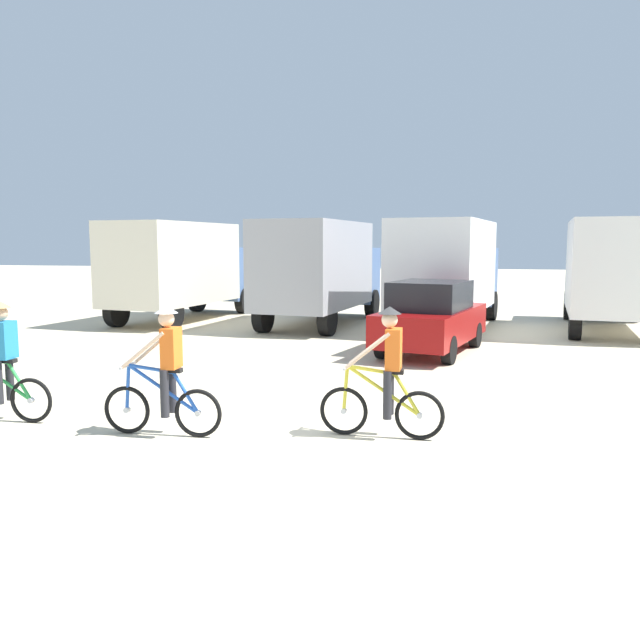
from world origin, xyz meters
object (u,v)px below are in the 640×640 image
Objects in this scene: box_truck_grey_hauler at (320,268)px; sedan_parked at (431,317)px; cyclist_orange_shirt at (1,366)px; box_truck_white_box at (610,270)px; cyclist_cowboy_hat at (165,376)px; box_truck_avon_van at (448,269)px; box_truck_cream_rv at (181,266)px; cyclist_near_camera at (386,377)px.

sedan_parked is at bearing -51.64° from box_truck_grey_hauler.
sedan_parked is at bearing 50.86° from cyclist_orange_shirt.
box_truck_grey_hauler is at bearing -177.55° from box_truck_white_box.
box_truck_white_box is 15.35m from cyclist_cowboy_hat.
box_truck_avon_van reaches higher than cyclist_cowboy_hat.
box_truck_avon_van is 4.94m from sedan_parked.
cyclist_cowboy_hat is (-8.50, -12.74, -1.03)m from box_truck_white_box.
box_truck_avon_van is 13.89m from cyclist_orange_shirt.
cyclist_orange_shirt is (-2.33, -12.20, -1.03)m from box_truck_grey_hauler.
box_truck_cream_rv is 3.85× the size of cyclist_near_camera.
box_truck_avon_van reaches higher than cyclist_near_camera.
sedan_parked is 2.47× the size of cyclist_orange_shirt.
box_truck_avon_van is 11.98m from cyclist_near_camera.
box_truck_cream_rv reaches higher than sedan_parked.
cyclist_cowboy_hat is (2.72, -0.17, -0.00)m from cyclist_orange_shirt.
box_truck_cream_rv is 0.99× the size of box_truck_avon_van.
box_truck_cream_rv and box_truck_avon_van have the same top height.
cyclist_near_camera reaches higher than sedan_parked.
cyclist_near_camera is at bearing 10.12° from cyclist_cowboy_hat.
sedan_parked is 2.47× the size of cyclist_cowboy_hat.
sedan_parked is (3.75, -4.74, -0.99)m from box_truck_grey_hauler.
cyclist_near_camera is (8.34, -12.08, -1.03)m from box_truck_cream_rv.
cyclist_cowboy_hat and cyclist_near_camera have the same top height.
cyclist_cowboy_hat is at bearing -3.48° from cyclist_orange_shirt.
box_truck_white_box is at bearing 56.28° from cyclist_cowboy_hat.
box_truck_avon_van is 3.88× the size of cyclist_near_camera.
cyclist_cowboy_hat is 3.04m from cyclist_near_camera.
box_truck_grey_hauler is at bearing 91.82° from cyclist_cowboy_hat.
cyclist_near_camera is at bearing -92.93° from sedan_parked.
box_truck_grey_hauler reaches higher than sedan_parked.
cyclist_near_camera is (-5.51, -12.21, -1.03)m from box_truck_white_box.
cyclist_cowboy_hat is (-3.36, -7.63, -0.04)m from sedan_parked.
box_truck_cream_rv is at bearing 124.63° from cyclist_near_camera.
box_truck_white_box reaches higher than cyclist_near_camera.
box_truck_grey_hauler is 4.06m from box_truck_avon_van.
cyclist_near_camera is (-0.68, -11.92, -1.03)m from box_truck_avon_van.
box_truck_cream_rv is 10.09m from sedan_parked.
sedan_parked is 7.10m from cyclist_near_camera.
box_truck_cream_rv is 1.00× the size of box_truck_grey_hauler.
box_truck_white_box is at bearing 3.41° from box_truck_avon_van.
cyclist_orange_shirt is 1.00× the size of cyclist_cowboy_hat.
cyclist_orange_shirt is 5.72m from cyclist_near_camera.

